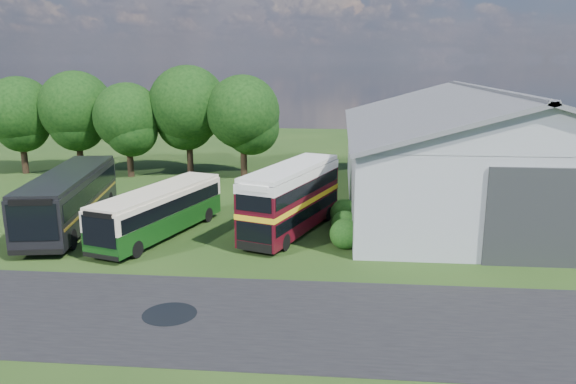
# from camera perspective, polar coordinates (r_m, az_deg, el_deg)

# --- Properties ---
(ground) EXTENTS (120.00, 120.00, 0.00)m
(ground) POSITION_cam_1_polar(r_m,az_deg,el_deg) (25.93, -6.76, -9.53)
(ground) COLOR #183310
(ground) RESTS_ON ground
(asphalt_road) EXTENTS (60.00, 8.00, 0.02)m
(asphalt_road) POSITION_cam_1_polar(r_m,az_deg,el_deg) (22.79, -0.77, -12.78)
(asphalt_road) COLOR black
(asphalt_road) RESTS_ON ground
(puddle) EXTENTS (2.20, 2.20, 0.01)m
(puddle) POSITION_cam_1_polar(r_m,az_deg,el_deg) (23.65, -11.93, -12.08)
(puddle) COLOR black
(puddle) RESTS_ON ground
(storage_shed) EXTENTS (18.80, 24.80, 8.15)m
(storage_shed) POSITION_cam_1_polar(r_m,az_deg,el_deg) (40.96, 19.14, 4.35)
(storage_shed) COLOR gray
(storage_shed) RESTS_ON ground
(tree_far_left) EXTENTS (6.12, 6.12, 8.64)m
(tree_far_left) POSITION_cam_1_polar(r_m,az_deg,el_deg) (55.28, -25.63, 7.39)
(tree_far_left) COLOR black
(tree_far_left) RESTS_ON ground
(tree_left_a) EXTENTS (6.46, 6.46, 9.12)m
(tree_left_a) POSITION_cam_1_polar(r_m,az_deg,el_deg) (53.33, -20.73, 8.00)
(tree_left_a) COLOR black
(tree_left_a) RESTS_ON ground
(tree_left_b) EXTENTS (5.78, 5.78, 8.16)m
(tree_left_b) POSITION_cam_1_polar(r_m,az_deg,el_deg) (50.48, -16.00, 7.37)
(tree_left_b) COLOR black
(tree_left_b) RESTS_ON ground
(tree_mid) EXTENTS (6.80, 6.80, 9.60)m
(tree_mid) POSITION_cam_1_polar(r_m,az_deg,el_deg) (50.07, -10.13, 8.71)
(tree_mid) COLOR black
(tree_mid) RESTS_ON ground
(tree_right_a) EXTENTS (6.26, 6.26, 8.83)m
(tree_right_a) POSITION_cam_1_polar(r_m,az_deg,el_deg) (48.05, -4.60, 8.09)
(tree_right_a) COLOR black
(tree_right_a) RESTS_ON ground
(shrub_front) EXTENTS (1.70, 1.70, 1.70)m
(shrub_front) POSITION_cam_1_polar(r_m,az_deg,el_deg) (31.02, 5.79, -5.62)
(shrub_front) COLOR #194714
(shrub_front) RESTS_ON ground
(shrub_mid) EXTENTS (1.60, 1.60, 1.60)m
(shrub_mid) POSITION_cam_1_polar(r_m,az_deg,el_deg) (32.92, 5.77, -4.49)
(shrub_mid) COLOR #194714
(shrub_mid) RESTS_ON ground
(shrub_back) EXTENTS (1.80, 1.80, 1.80)m
(shrub_back) POSITION_cam_1_polar(r_m,az_deg,el_deg) (34.83, 5.75, -3.49)
(shrub_back) COLOR #194714
(shrub_back) RESTS_ON ground
(bus_green_single) EXTENTS (5.29, 10.44, 2.81)m
(bus_green_single) POSITION_cam_1_polar(r_m,az_deg,el_deg) (33.24, -12.94, -1.90)
(bus_green_single) COLOR black
(bus_green_single) RESTS_ON ground
(bus_maroon_double) EXTENTS (5.42, 9.64, 4.04)m
(bus_maroon_double) POSITION_cam_1_polar(r_m,az_deg,el_deg) (32.96, 0.36, -0.75)
(bus_maroon_double) COLOR black
(bus_maroon_double) RESTS_ON ground
(bus_dark_single) EXTENTS (4.90, 12.65, 3.40)m
(bus_dark_single) POSITION_cam_1_polar(r_m,az_deg,el_deg) (36.59, -21.29, -0.58)
(bus_dark_single) COLOR black
(bus_dark_single) RESTS_ON ground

